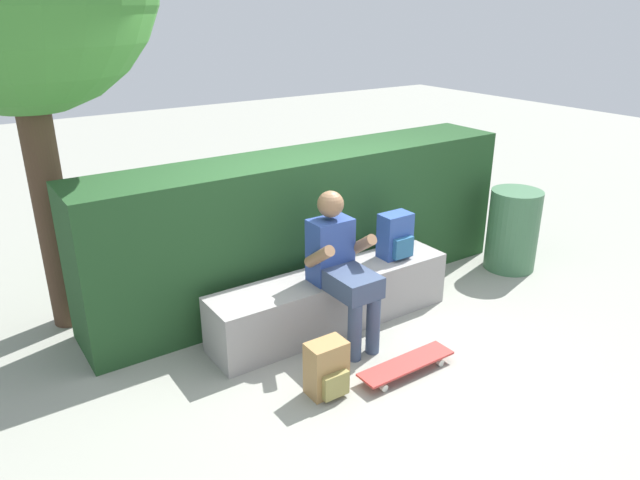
{
  "coord_description": "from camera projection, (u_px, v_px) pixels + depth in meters",
  "views": [
    {
      "loc": [
        -2.57,
        -3.33,
        2.56
      ],
      "look_at": [
        -0.14,
        0.25,
        0.82
      ],
      "focal_mm": 32.94,
      "sensor_mm": 36.0,
      "label": 1
    }
  ],
  "objects": [
    {
      "name": "person_skater",
      "position": [
        341.0,
        264.0,
        4.6
      ],
      "size": [
        0.49,
        0.62,
        1.23
      ],
      "color": "#2D4793",
      "rests_on": "ground"
    },
    {
      "name": "skateboard_near_person",
      "position": [
        406.0,
        364.0,
        4.36
      ],
      "size": [
        0.8,
        0.2,
        0.09
      ],
      "color": "#BC3833",
      "rests_on": "ground"
    },
    {
      "name": "trash_bin",
      "position": [
        513.0,
        230.0,
        6.0
      ],
      "size": [
        0.51,
        0.51,
        0.84
      ],
      "color": "#3D6B47",
      "rests_on": "ground"
    },
    {
      "name": "ground_plane",
      "position": [
        351.0,
        338.0,
        4.85
      ],
      "size": [
        24.0,
        24.0,
        0.0
      ],
      "primitive_type": "plane",
      "color": "gray"
    },
    {
      "name": "hedge_row",
      "position": [
        307.0,
        224.0,
        5.45
      ],
      "size": [
        4.19,
        0.69,
        1.33
      ],
      "color": "#204522",
      "rests_on": "ground"
    },
    {
      "name": "backpack_on_bench",
      "position": [
        396.0,
        236.0,
        5.15
      ],
      "size": [
        0.28,
        0.23,
        0.4
      ],
      "color": "#2D4C99",
      "rests_on": "bench_main"
    },
    {
      "name": "backpack_on_ground",
      "position": [
        327.0,
        369.0,
        4.1
      ],
      "size": [
        0.28,
        0.23,
        0.4
      ],
      "color": "#A37A47",
      "rests_on": "ground"
    },
    {
      "name": "bench_main",
      "position": [
        332.0,
        300.0,
        4.97
      ],
      "size": [
        2.18,
        0.46,
        0.48
      ],
      "color": "#989391",
      "rests_on": "ground"
    }
  ]
}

